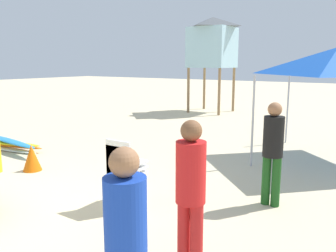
{
  "coord_description": "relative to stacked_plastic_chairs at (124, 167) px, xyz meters",
  "views": [
    {
      "loc": [
        5.07,
        -2.58,
        2.29
      ],
      "look_at": [
        0.9,
        3.67,
        0.92
      ],
      "focal_mm": 37.4,
      "sensor_mm": 36.0,
      "label": 1
    }
  ],
  "objects": [
    {
      "name": "traffic_cone_near",
      "position": [
        -2.9,
        0.35,
        -0.37
      ],
      "size": [
        0.4,
        0.4,
        0.57
      ],
      "primitive_type": "cone",
      "color": "orange",
      "rests_on": "ground"
    },
    {
      "name": "lifeguard_near_right",
      "position": [
        1.8,
        -1.0,
        0.34
      ],
      "size": [
        0.32,
        0.32,
        1.72
      ],
      "color": "red",
      "rests_on": "ground"
    },
    {
      "name": "surfboard_pile",
      "position": [
        -4.92,
        1.07,
        -0.48
      ],
      "size": [
        2.58,
        0.86,
        0.32
      ],
      "color": "white",
      "rests_on": "ground"
    },
    {
      "name": "lifeguard_tower",
      "position": [
        -3.85,
        10.67,
        2.53
      ],
      "size": [
        1.98,
        1.98,
        4.31
      ],
      "color": "olive",
      "rests_on": "ground"
    },
    {
      "name": "stacked_plastic_chairs",
      "position": [
        0.0,
        0.0,
        0.0
      ],
      "size": [
        0.48,
        0.48,
        1.11
      ],
      "color": "white",
      "rests_on": "ground"
    },
    {
      "name": "lifeguard_near_center",
      "position": [
        1.96,
        -2.23,
        0.33
      ],
      "size": [
        0.32,
        0.32,
        1.71
      ],
      "color": "black",
      "rests_on": "ground"
    },
    {
      "name": "lifeguard_near_left",
      "position": [
        1.94,
        1.35,
        0.32
      ],
      "size": [
        0.32,
        0.32,
        1.69
      ],
      "color": "#194C19",
      "rests_on": "ground"
    }
  ]
}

